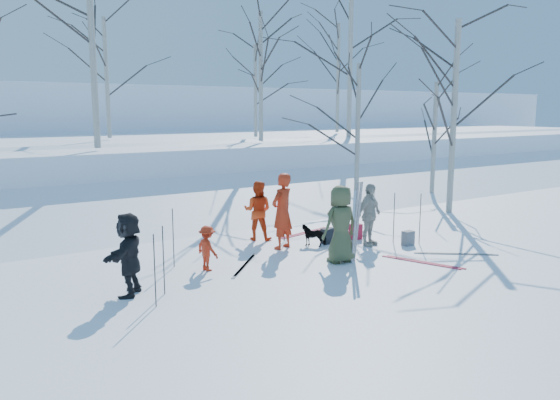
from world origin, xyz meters
TOP-DOWN VIEW (x-y plane):
  - ground at (0.00, 0.00)m, footprint 120.00×120.00m
  - snow_ramp at (0.00, 7.00)m, footprint 70.00×9.49m
  - snow_plateau at (0.00, 17.00)m, footprint 70.00×18.00m
  - far_hill at (0.00, 38.00)m, footprint 90.00×30.00m
  - skier_olive_center at (0.63, -0.09)m, footprint 0.90×0.60m
  - skier_red_north at (0.21, 1.71)m, footprint 0.82×0.67m
  - skier_redor_behind at (0.17, 2.86)m, footprint 0.98×0.98m
  - skier_red_seated at (-2.23, 1.00)m, footprint 0.49×0.71m
  - skier_cream_east at (2.26, 0.74)m, footprint 1.02×0.62m
  - skier_grey_west at (-4.17, 0.35)m, footprint 1.27×1.47m
  - dog at (1.06, 1.51)m, footprint 0.68×0.67m
  - upright_ski_left at (0.86, -0.33)m, footprint 0.11×0.17m
  - upright_ski_right at (0.98, -0.28)m, footprint 0.09×0.23m
  - ski_pair_a at (2.20, -1.17)m, footprint 1.45×2.03m
  - ski_pair_b at (1.69, 2.80)m, footprint 1.02×1.99m
  - ski_pair_c at (-1.37, 0.87)m, footprint 2.10×2.10m
  - ski_pair_d at (3.45, -1.10)m, footprint 2.04×2.09m
  - ski_pole_a at (0.68, 2.34)m, footprint 0.02×0.02m
  - ski_pole_b at (-4.00, -0.54)m, footprint 0.02×0.02m
  - ski_pole_c at (3.03, 0.61)m, footprint 0.02×0.02m
  - ski_pole_d at (0.85, 2.43)m, footprint 0.02×0.02m
  - ski_pole_e at (-3.61, 0.03)m, footprint 0.02×0.02m
  - ski_pole_f at (-2.76, 1.63)m, footprint 0.02×0.02m
  - ski_pole_g at (3.51, 0.14)m, footprint 0.02×0.02m
  - backpack_red at (2.43, 1.44)m, footprint 0.32×0.22m
  - backpack_grey at (3.12, 0.18)m, footprint 0.30×0.20m
  - backpack_dark at (1.51, 1.48)m, footprint 0.34×0.24m
  - birch_plateau_b at (6.32, 13.32)m, footprint 3.65×3.65m
  - birch_plateau_c at (13.25, 15.63)m, footprint 4.92×4.92m
  - birch_plateau_d at (0.06, 16.10)m, footprint 4.39×4.39m
  - birch_plateau_g at (-2.24, 9.49)m, footprint 5.73×5.73m
  - birch_plateau_h at (10.46, 11.30)m, footprint 6.44×6.44m
  - birch_plateau_i at (4.73, 10.20)m, footprint 4.28×4.28m
  - birch_edge_b at (7.75, 2.70)m, footprint 5.10×5.10m
  - birch_edge_c at (9.45, 4.98)m, footprint 3.79×3.79m
  - birch_edge_e at (6.24, 5.81)m, footprint 4.21×4.21m

SIDE VIEW (x-z plane):
  - ground at x=0.00m, z-range 0.00..0.00m
  - ski_pair_a at x=2.20m, z-range 0.00..0.02m
  - ski_pair_b at x=1.69m, z-range 0.00..0.02m
  - ski_pair_c at x=-1.37m, z-range 0.00..0.02m
  - ski_pair_d at x=3.45m, z-range 0.00..0.02m
  - snow_ramp at x=0.00m, z-range -1.91..2.21m
  - backpack_grey at x=3.12m, z-range 0.00..0.38m
  - backpack_dark at x=1.51m, z-range 0.00..0.40m
  - backpack_red at x=2.43m, z-range 0.00..0.42m
  - dog at x=1.06m, z-range 0.00..0.55m
  - skier_red_seated at x=-2.23m, z-range 0.00..1.00m
  - ski_pole_a at x=0.68m, z-range 0.00..1.34m
  - ski_pole_b at x=-4.00m, z-range 0.00..1.34m
  - ski_pole_c at x=3.03m, z-range 0.00..1.34m
  - ski_pole_d at x=0.85m, z-range 0.00..1.34m
  - ski_pole_e at x=-3.61m, z-range 0.00..1.34m
  - ski_pole_f at x=-2.76m, z-range 0.00..1.34m
  - ski_pole_g at x=3.51m, z-range 0.00..1.34m
  - skier_grey_west at x=-4.17m, z-range 0.00..1.60m
  - skier_redor_behind at x=0.17m, z-range 0.00..1.61m
  - skier_cream_east at x=2.26m, z-range 0.00..1.62m
  - skier_olive_center at x=0.63m, z-range 0.00..1.80m
  - upright_ski_left at x=0.86m, z-range 0.00..1.90m
  - upright_ski_right at x=0.98m, z-range 0.00..1.90m
  - skier_red_north at x=0.21m, z-range 0.00..1.93m
  - snow_plateau at x=0.00m, z-range -0.10..2.10m
  - far_hill at x=0.00m, z-range -1.00..5.00m
  - birch_edge_c at x=9.45m, z-range 0.00..4.56m
  - birch_edge_e at x=6.24m, z-range 0.00..5.15m
  - birch_edge_b at x=7.75m, z-range 0.00..6.43m
  - birch_plateau_b at x=6.32m, z-range 2.20..6.55m
  - birch_plateau_i at x=4.73m, z-range 2.20..7.45m
  - birch_plateau_d at x=0.06m, z-range 2.20..7.62m
  - birch_plateau_c at x=13.25m, z-range 2.20..8.37m
  - birch_plateau_g at x=-2.24m, z-range 2.20..9.53m
  - birch_plateau_h at x=10.46m, z-range 2.20..10.54m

